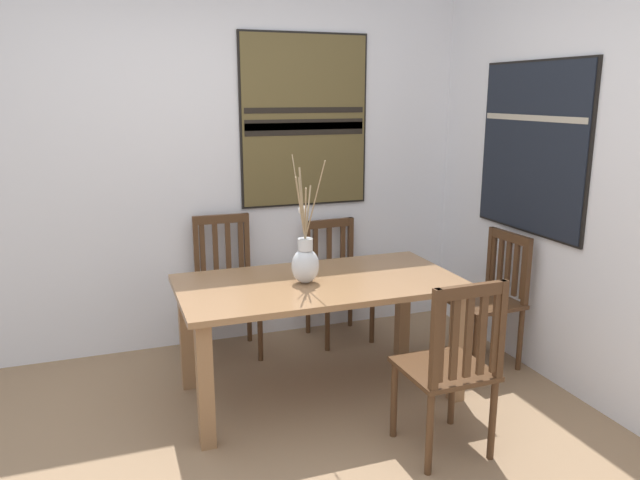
{
  "coord_description": "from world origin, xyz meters",
  "views": [
    {
      "loc": [
        -0.8,
        -2.45,
        1.79
      ],
      "look_at": [
        0.35,
        0.74,
        0.97
      ],
      "focal_mm": 34.07,
      "sensor_mm": 36.0,
      "label": 1
    }
  ],
  "objects_px": {
    "chair_0": "(226,284)",
    "painting_on_side_wall": "(533,148)",
    "chair_3": "(451,364)",
    "centerpiece_vase": "(305,260)",
    "painting_on_back_wall": "(304,121)",
    "chair_2": "(337,277)",
    "chair_1": "(491,296)",
    "dining_table": "(319,299)"
  },
  "relations": [
    {
      "from": "chair_2",
      "to": "chair_3",
      "type": "bearing_deg",
      "value": -91.28
    },
    {
      "from": "chair_1",
      "to": "chair_3",
      "type": "distance_m",
      "value": 1.2
    },
    {
      "from": "chair_3",
      "to": "painting_on_side_wall",
      "type": "xyz_separation_m",
      "value": [
        1.05,
        0.83,
        0.96
      ]
    },
    {
      "from": "chair_2",
      "to": "chair_1",
      "type": "bearing_deg",
      "value": -44.98
    },
    {
      "from": "chair_0",
      "to": "painting_on_back_wall",
      "type": "xyz_separation_m",
      "value": [
        0.65,
        0.21,
        1.1
      ]
    },
    {
      "from": "chair_1",
      "to": "chair_3",
      "type": "height_order",
      "value": "chair_3"
    },
    {
      "from": "painting_on_back_wall",
      "to": "painting_on_side_wall",
      "type": "relative_size",
      "value": 1.13
    },
    {
      "from": "dining_table",
      "to": "chair_3",
      "type": "relative_size",
      "value": 1.75
    },
    {
      "from": "chair_1",
      "to": "chair_3",
      "type": "bearing_deg",
      "value": -134.03
    },
    {
      "from": "chair_1",
      "to": "painting_on_back_wall",
      "type": "bearing_deg",
      "value": 134.09
    },
    {
      "from": "centerpiece_vase",
      "to": "painting_on_side_wall",
      "type": "height_order",
      "value": "painting_on_side_wall"
    },
    {
      "from": "dining_table",
      "to": "chair_2",
      "type": "distance_m",
      "value": 0.94
    },
    {
      "from": "chair_3",
      "to": "painting_on_back_wall",
      "type": "xyz_separation_m",
      "value": [
        -0.14,
        1.86,
        1.11
      ]
    },
    {
      "from": "painting_on_back_wall",
      "to": "painting_on_side_wall",
      "type": "bearing_deg",
      "value": -41.14
    },
    {
      "from": "chair_2",
      "to": "chair_3",
      "type": "xyz_separation_m",
      "value": [
        -0.04,
        -1.65,
        0.03
      ]
    },
    {
      "from": "chair_0",
      "to": "painting_on_side_wall",
      "type": "xyz_separation_m",
      "value": [
        1.84,
        -0.83,
        0.96
      ]
    },
    {
      "from": "chair_1",
      "to": "painting_on_side_wall",
      "type": "bearing_deg",
      "value": -9.1
    },
    {
      "from": "painting_on_side_wall",
      "to": "chair_2",
      "type": "bearing_deg",
      "value": 140.66
    },
    {
      "from": "chair_1",
      "to": "painting_on_back_wall",
      "type": "distance_m",
      "value": 1.79
    },
    {
      "from": "dining_table",
      "to": "painting_on_back_wall",
      "type": "bearing_deg",
      "value": 76.13
    },
    {
      "from": "chair_2",
      "to": "painting_on_side_wall",
      "type": "bearing_deg",
      "value": -39.34
    },
    {
      "from": "chair_0",
      "to": "chair_1",
      "type": "xyz_separation_m",
      "value": [
        1.62,
        -0.79,
        -0.02
      ]
    },
    {
      "from": "dining_table",
      "to": "painting_on_side_wall",
      "type": "relative_size",
      "value": 1.51
    },
    {
      "from": "chair_0",
      "to": "chair_1",
      "type": "distance_m",
      "value": 1.81
    },
    {
      "from": "painting_on_back_wall",
      "to": "painting_on_side_wall",
      "type": "distance_m",
      "value": 1.59
    },
    {
      "from": "chair_0",
      "to": "painting_on_side_wall",
      "type": "height_order",
      "value": "painting_on_side_wall"
    },
    {
      "from": "centerpiece_vase",
      "to": "painting_on_back_wall",
      "type": "bearing_deg",
      "value": 71.74
    },
    {
      "from": "centerpiece_vase",
      "to": "chair_0",
      "type": "distance_m",
      "value": 0.96
    },
    {
      "from": "chair_3",
      "to": "painting_on_side_wall",
      "type": "bearing_deg",
      "value": 38.22
    },
    {
      "from": "dining_table",
      "to": "centerpiece_vase",
      "type": "relative_size",
      "value": 2.23
    },
    {
      "from": "centerpiece_vase",
      "to": "painting_on_side_wall",
      "type": "distance_m",
      "value": 1.65
    },
    {
      "from": "chair_2",
      "to": "painting_on_back_wall",
      "type": "height_order",
      "value": "painting_on_back_wall"
    },
    {
      "from": "chair_0",
      "to": "chair_1",
      "type": "bearing_deg",
      "value": -25.99
    },
    {
      "from": "centerpiece_vase",
      "to": "chair_2",
      "type": "height_order",
      "value": "centerpiece_vase"
    },
    {
      "from": "chair_2",
      "to": "painting_on_back_wall",
      "type": "bearing_deg",
      "value": 130.27
    },
    {
      "from": "centerpiece_vase",
      "to": "chair_1",
      "type": "xyz_separation_m",
      "value": [
        1.32,
        0.05,
        -0.38
      ]
    },
    {
      "from": "painting_on_back_wall",
      "to": "chair_2",
      "type": "bearing_deg",
      "value": -49.73
    },
    {
      "from": "centerpiece_vase",
      "to": "chair_2",
      "type": "bearing_deg",
      "value": 58.05
    },
    {
      "from": "chair_1",
      "to": "chair_2",
      "type": "xyz_separation_m",
      "value": [
        -0.79,
        0.79,
        -0.02
      ]
    },
    {
      "from": "chair_0",
      "to": "painting_on_side_wall",
      "type": "distance_m",
      "value": 2.23
    },
    {
      "from": "chair_1",
      "to": "painting_on_back_wall",
      "type": "relative_size",
      "value": 0.73
    },
    {
      "from": "chair_3",
      "to": "chair_2",
      "type": "bearing_deg",
      "value": 88.72
    }
  ]
}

